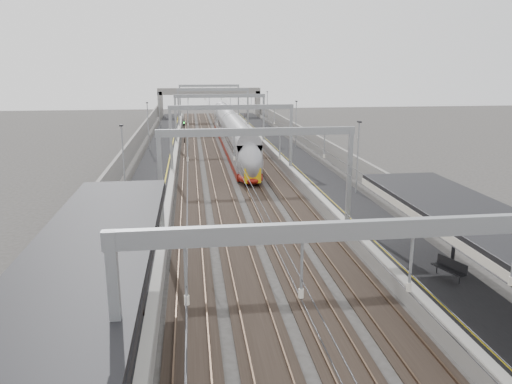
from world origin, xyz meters
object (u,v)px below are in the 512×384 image
object	(u,v)px
bench	(450,267)
signal_green	(184,128)
overbridge	(209,95)
train	(233,137)

from	to	relation	value
bench	signal_green	size ratio (longest dim) A/B	0.57
overbridge	train	size ratio (longest dim) A/B	0.47
train	bench	bearing A→B (deg)	-81.28
overbridge	train	world-z (taller)	overbridge
overbridge	signal_green	distance (m)	34.93
overbridge	bench	distance (m)	88.28
overbridge	train	bearing A→B (deg)	-87.94
train	signal_green	distance (m)	9.83
train	bench	size ratio (longest dim) A/B	24.01
overbridge	bench	world-z (taller)	overbridge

